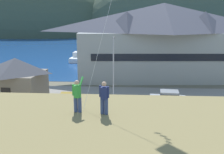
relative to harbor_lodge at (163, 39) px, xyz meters
name	(u,v)px	position (x,y,z in m)	size (l,w,h in m)	color
ground_plane	(95,132)	(-8.75, -21.84, -6.58)	(600.00, 600.00, 0.00)	#66604C
parking_lot_pad	(101,112)	(-8.75, -16.84, -6.53)	(40.00, 20.00, 0.10)	gray
bay_water	(118,48)	(-8.75, 38.16, -6.57)	(360.00, 84.00, 0.03)	navy
far_hill_west_ridge	(40,34)	(-53.32, 94.96, -6.58)	(84.27, 58.40, 60.51)	#3D4C38
far_hill_east_peak	(215,35)	(39.09, 94.42, -6.58)	(146.37, 73.05, 70.64)	#42513D
harbor_lodge	(163,39)	(0.00, 0.00, 0.00)	(29.71, 12.90, 12.40)	#999E99
storage_shed_near_lot	(17,80)	(-19.09, -14.51, -3.65)	(6.93, 6.04, 5.65)	#756B5B
storage_shed_waterside	(121,65)	(-6.85, -1.52, -4.19)	(5.21, 5.06, 4.61)	beige
wharf_dock	(92,61)	(-13.77, 13.54, -6.23)	(3.20, 14.77, 0.70)	#70604C
moored_boat_wharfside	(78,58)	(-17.31, 15.36, -5.86)	(3.09, 7.56, 2.16)	silver
parked_car_back_row_left	(71,101)	(-12.24, -16.23, -5.52)	(4.33, 2.32, 1.82)	#B28923
parked_car_mid_row_near	(207,125)	(1.34, -22.06, -5.52)	(4.28, 2.21, 1.82)	#9EA3A8
parked_car_front_row_red	(127,118)	(-5.80, -20.83, -5.52)	(4.29, 2.24, 1.82)	silver
parked_car_back_row_right	(168,98)	(-0.98, -14.51, -5.52)	(4.35, 2.37, 1.82)	#9EA3A8
parking_light_pole	(113,63)	(-7.63, -11.29, -2.07)	(0.24, 0.78, 7.73)	#ADADB2
person_kite_flyer	(77,95)	(-8.44, -31.09, 0.00)	(0.57, 0.64, 1.86)	#384770
person_companion	(104,97)	(-7.01, -31.30, -0.01)	(0.53, 0.40, 1.74)	#384770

